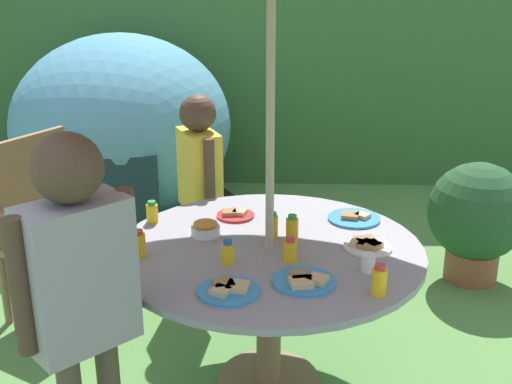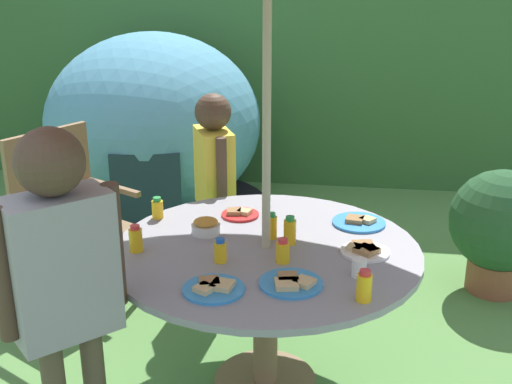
{
  "view_description": "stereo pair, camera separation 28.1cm",
  "coord_description": "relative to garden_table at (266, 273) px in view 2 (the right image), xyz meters",
  "views": [
    {
      "loc": [
        0.04,
        -2.51,
        1.85
      ],
      "look_at": [
        -0.06,
        0.14,
        0.9
      ],
      "focal_mm": 44.7,
      "sensor_mm": 36.0,
      "label": 1
    },
    {
      "loc": [
        0.32,
        -2.49,
        1.85
      ],
      "look_at": [
        -0.06,
        0.14,
        0.9
      ],
      "focal_mm": 44.7,
      "sensor_mm": 36.0,
      "label": 2
    }
  ],
  "objects": [
    {
      "name": "plate_front_edge",
      "position": [
        -0.14,
        -0.41,
        0.14
      ],
      "size": [
        0.24,
        0.24,
        0.03
      ],
      "color": "#338CD8",
      "rests_on": "garden_table"
    },
    {
      "name": "plate_far_left",
      "position": [
        0.42,
        -0.0,
        0.14
      ],
      "size": [
        0.21,
        0.21,
        0.03
      ],
      "color": "white",
      "rests_on": "garden_table"
    },
    {
      "name": "juice_bottle_mid_left",
      "position": [
        0.1,
        0.05,
        0.19
      ],
      "size": [
        0.05,
        0.05,
        0.13
      ],
      "color": "yellow",
      "rests_on": "garden_table"
    },
    {
      "name": "hedge_backdrop",
      "position": [
        0.0,
        3.25,
        0.33
      ],
      "size": [
        9.0,
        0.7,
        1.82
      ],
      "primitive_type": "cube",
      "color": "#33602D",
      "rests_on": "ground_plane"
    },
    {
      "name": "snack_bowl",
      "position": [
        -0.29,
        0.11,
        0.16
      ],
      "size": [
        0.13,
        0.13,
        0.07
      ],
      "color": "white",
      "rests_on": "garden_table"
    },
    {
      "name": "juice_bottle_near_left",
      "position": [
        -0.17,
        -0.17,
        0.17
      ],
      "size": [
        0.05,
        0.05,
        0.1
      ],
      "color": "yellow",
      "rests_on": "garden_table"
    },
    {
      "name": "plate_back_edge",
      "position": [
        0.14,
        -0.33,
        0.14
      ],
      "size": [
        0.24,
        0.24,
        0.03
      ],
      "color": "#338CD8",
      "rests_on": "garden_table"
    },
    {
      "name": "juice_bottle_far_right",
      "position": [
        -0.54,
        -0.12,
        0.18
      ],
      "size": [
        0.06,
        0.06,
        0.12
      ],
      "color": "yellow",
      "rests_on": "garden_table"
    },
    {
      "name": "juice_bottle_center_back",
      "position": [
        -0.56,
        0.26,
        0.17
      ],
      "size": [
        0.05,
        0.05,
        0.1
      ],
      "color": "yellow",
      "rests_on": "garden_table"
    },
    {
      "name": "juice_bottle_spot_b",
      "position": [
        0.41,
        -0.41,
        0.18
      ],
      "size": [
        0.06,
        0.06,
        0.12
      ],
      "color": "yellow",
      "rests_on": "garden_table"
    },
    {
      "name": "plate_mid_right",
      "position": [
        -0.17,
        0.34,
        0.14
      ],
      "size": [
        0.18,
        0.18,
        0.03
      ],
      "color": "red",
      "rests_on": "garden_table"
    },
    {
      "name": "garden_table",
      "position": [
        0.0,
        0.0,
        0.0
      ],
      "size": [
        1.33,
        1.33,
        0.7
      ],
      "color": "brown",
      "rests_on": "ground_plane"
    },
    {
      "name": "juice_bottle_spot_a",
      "position": [
        0.01,
        0.1,
        0.18
      ],
      "size": [
        0.05,
        0.05,
        0.12
      ],
      "color": "yellow",
      "rests_on": "garden_table"
    },
    {
      "name": "juice_bottle_near_right",
      "position": [
        0.09,
        -0.14,
        0.17
      ],
      "size": [
        0.06,
        0.06,
        0.1
      ],
      "color": "yellow",
      "rests_on": "garden_table"
    },
    {
      "name": "child_in_yellow_shirt",
      "position": [
        -0.41,
        0.87,
        0.19
      ],
      "size": [
        0.29,
        0.38,
        1.19
      ],
      "rotation": [
        0.0,
        0.0,
        -1.13
      ],
      "color": "#3F3F47",
      "rests_on": "ground_plane"
    },
    {
      "name": "dome_tent",
      "position": [
        -1.16,
        2.18,
        0.11
      ],
      "size": [
        2.14,
        2.14,
        1.38
      ],
      "rotation": [
        0.0,
        0.0,
        0.22
      ],
      "color": "teal",
      "rests_on": "ground_plane"
    },
    {
      "name": "plate_center_front",
      "position": [
        0.4,
        0.32,
        0.14
      ],
      "size": [
        0.25,
        0.25,
        0.03
      ],
      "color": "#338CD8",
      "rests_on": "garden_table"
    },
    {
      "name": "potted_plant",
      "position": [
        1.24,
        1.11,
        -0.16
      ],
      "size": [
        0.6,
        0.6,
        0.75
      ],
      "color": "brown",
      "rests_on": "ground_plane"
    },
    {
      "name": "wooden_chair",
      "position": [
        -1.21,
        0.65,
        -0.03
      ],
      "size": [
        0.66,
        0.69,
        1.0
      ],
      "rotation": [
        0.0,
        0.0,
        1.08
      ],
      "color": "brown",
      "rests_on": "ground_plane"
    },
    {
      "name": "child_in_grey_shirt",
      "position": [
        -0.63,
        -0.63,
        0.3
      ],
      "size": [
        0.39,
        0.39,
        1.36
      ],
      "rotation": [
        0.0,
        0.0,
        0.79
      ],
      "color": "brown",
      "rests_on": "ground_plane"
    },
    {
      "name": "cup_near",
      "position": [
        0.39,
        -0.22,
        0.16
      ],
      "size": [
        0.06,
        0.06,
        0.07
      ],
      "primitive_type": "cylinder",
      "color": "white",
      "rests_on": "garden_table"
    }
  ]
}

